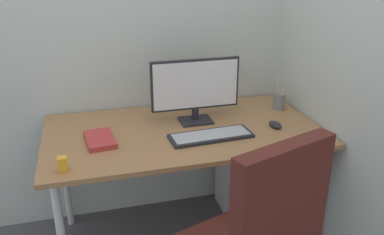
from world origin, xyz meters
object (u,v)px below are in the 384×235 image
object	(u,v)px
monitor	(195,87)
keyboard	(211,136)
mouse	(275,125)
pen_holder	(279,101)
notebook	(100,140)
filing_cabinet	(259,177)
desk_clamp_accessory	(63,164)

from	to	relation	value
monitor	keyboard	bearing A→B (deg)	-85.52
keyboard	mouse	distance (m)	0.40
monitor	pen_holder	distance (m)	0.59
pen_holder	notebook	bearing A→B (deg)	-169.89
mouse	filing_cabinet	bearing A→B (deg)	74.34
mouse	notebook	size ratio (longest dim) A/B	0.42
filing_cabinet	notebook	bearing A→B (deg)	-170.91
filing_cabinet	mouse	world-z (taller)	mouse
keyboard	pen_holder	world-z (taller)	pen_holder
monitor	filing_cabinet	bearing A→B (deg)	1.81
notebook	desk_clamp_accessory	distance (m)	0.32
pen_holder	notebook	world-z (taller)	pen_holder
pen_holder	desk_clamp_accessory	distance (m)	1.39
keyboard	desk_clamp_accessory	world-z (taller)	desk_clamp_accessory
filing_cabinet	keyboard	xyz separation A→B (m)	(-0.43, -0.26, 0.47)
filing_cabinet	notebook	xyz separation A→B (m)	(-1.01, -0.16, 0.48)
keyboard	notebook	size ratio (longest dim) A/B	1.95
filing_cabinet	pen_holder	bearing A→B (deg)	18.24
monitor	desk_clamp_accessory	distance (m)	0.87
filing_cabinet	notebook	distance (m)	1.13
keyboard	notebook	xyz separation A→B (m)	(-0.58, 0.10, 0.00)
notebook	desk_clamp_accessory	bearing A→B (deg)	-130.15
pen_holder	notebook	size ratio (longest dim) A/B	0.70
keyboard	pen_holder	xyz separation A→B (m)	(0.55, 0.30, 0.04)
mouse	desk_clamp_accessory	distance (m)	1.18
keyboard	mouse	xyz separation A→B (m)	(0.40, 0.03, 0.01)
monitor	keyboard	xyz separation A→B (m)	(0.02, -0.25, -0.20)
filing_cabinet	monitor	world-z (taller)	monitor
monitor	notebook	size ratio (longest dim) A/B	2.20
mouse	notebook	distance (m)	0.98
filing_cabinet	mouse	size ratio (longest dim) A/B	5.90
filing_cabinet	notebook	size ratio (longest dim) A/B	2.50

